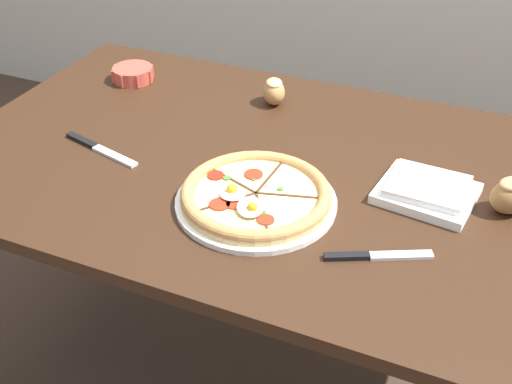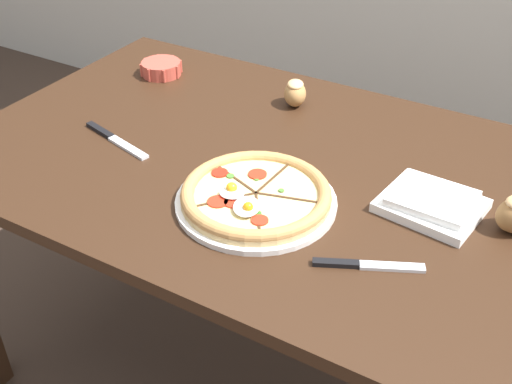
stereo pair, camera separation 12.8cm
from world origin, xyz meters
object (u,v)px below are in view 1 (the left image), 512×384
ramekin_bowl (133,73)px  dining_table (280,198)px  napkin_folded (427,191)px  knife_spare (100,149)px  bread_piece_mid (274,91)px  pizza (256,196)px  knife_main (377,256)px  bread_piece_near (511,195)px

ramekin_bowl → dining_table: bearing=-24.8°
napkin_folded → knife_spare: (-0.72, -0.11, -0.01)m
napkin_folded → bread_piece_mid: 0.52m
dining_table → napkin_folded: napkin_folded is taller
bread_piece_mid → pizza: bearing=-72.6°
knife_main → bread_piece_near: bearing=24.1°
bread_piece_mid → napkin_folded: bearing=-31.0°
pizza → napkin_folded: bearing=27.3°
bread_piece_near → knife_spare: 0.89m
ramekin_bowl → bread_piece_near: size_ratio=1.12×
ramekin_bowl → bread_piece_near: bread_piece_near is taller
knife_spare → bread_piece_mid: bearing=67.8°
bread_piece_near → ramekin_bowl: bearing=167.4°
napkin_folded → bread_piece_mid: bread_piece_mid is taller
pizza → ramekin_bowl: 0.68m
ramekin_bowl → bread_piece_mid: (0.41, 0.02, 0.02)m
napkin_folded → knife_spare: napkin_folded is taller
napkin_folded → bread_piece_mid: size_ratio=2.27×
ramekin_bowl → bread_piece_near: bearing=-12.6°
knife_main → knife_spare: 0.69m
knife_main → knife_spare: size_ratio=0.84×
ramekin_bowl → knife_main: bearing=-30.0°
dining_table → ramekin_bowl: ramekin_bowl is taller
bread_piece_near → pizza: bearing=-159.4°
knife_spare → knife_main: bearing=4.6°
ramekin_bowl → bread_piece_mid: bread_piece_mid is taller
dining_table → napkin_folded: 0.33m
napkin_folded → bread_piece_near: size_ratio=1.98×
dining_table → pizza: (0.01, -0.16, 0.11)m
bread_piece_near → bread_piece_mid: (-0.60, 0.25, -0.00)m
ramekin_bowl → napkin_folded: (0.85, -0.24, -0.00)m
bread_piece_near → knife_main: bearing=-130.1°
ramekin_bowl → bread_piece_mid: size_ratio=1.29×
pizza → napkin_folded: pizza is taller
knife_spare → bread_piece_near: bearing=22.3°
pizza → bread_piece_mid: bearing=107.4°
dining_table → bread_piece_near: (0.47, 0.02, 0.13)m
bread_piece_near → knife_main: 0.32m
dining_table → bread_piece_near: 0.49m
pizza → knife_spare: bearing=172.9°
ramekin_bowl → knife_main: ramekin_bowl is taller
bread_piece_near → knife_main: (-0.20, -0.24, -0.04)m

